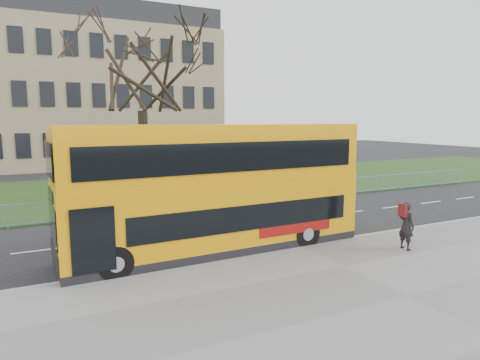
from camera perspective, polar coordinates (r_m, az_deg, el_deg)
name	(u,v)px	position (r m, az deg, el deg)	size (l,w,h in m)	color
ground	(278,238)	(17.79, 5.07, -7.72)	(120.00, 120.00, 0.00)	black
pavement	(408,298)	(12.83, 21.46, -14.42)	(80.00, 10.50, 0.12)	slate
kerb	(299,246)	(16.53, 7.90, -8.77)	(80.00, 0.20, 0.14)	gray
grass_verge	(173,187)	(30.63, -8.97, -0.96)	(80.00, 15.40, 0.08)	#203613
guard_railing	(215,198)	(23.40, -3.35, -2.45)	(40.00, 0.12, 1.10)	#6594B4
bare_tree	(142,93)	(25.34, -12.93, 11.24)	(8.71, 8.71, 12.44)	black
civic_building	(67,98)	(49.79, -22.08, 10.08)	(30.00, 15.00, 14.00)	#8F775A
yellow_bus	(217,185)	(15.49, -3.15, -0.74)	(11.06, 2.95, 4.60)	orange
pedestrian	(406,226)	(16.79, 21.30, -5.70)	(0.64, 0.42, 1.76)	black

